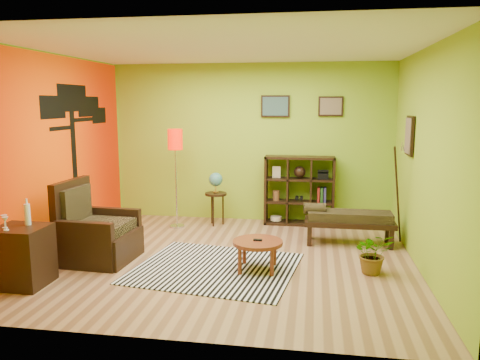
% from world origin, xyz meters
% --- Properties ---
extents(ground, '(5.00, 5.00, 0.00)m').
position_xyz_m(ground, '(0.00, 0.00, 0.00)').
color(ground, '#A87D55').
rests_on(ground, ground).
extents(room_shell, '(5.04, 4.54, 2.82)m').
position_xyz_m(room_shell, '(-0.09, 0.01, 1.80)').
color(room_shell, '#8DB926').
rests_on(room_shell, ground).
extents(zebra_rug, '(2.23, 2.02, 0.01)m').
position_xyz_m(zebra_rug, '(-0.08, -0.38, 0.01)').
color(zebra_rug, silver).
rests_on(zebra_rug, ground).
extents(coffee_table, '(0.63, 0.63, 0.41)m').
position_xyz_m(coffee_table, '(0.46, -0.36, 0.34)').
color(coffee_table, maroon).
rests_on(coffee_table, ground).
extents(armchair, '(0.95, 0.95, 1.09)m').
position_xyz_m(armchair, '(-1.76, -0.29, 0.33)').
color(armchair, black).
rests_on(armchair, ground).
extents(side_cabinet, '(0.59, 0.54, 1.01)m').
position_xyz_m(side_cabinet, '(-2.20, -1.27, 0.35)').
color(side_cabinet, black).
rests_on(side_cabinet, ground).
extents(floor_lamp, '(0.25, 0.25, 1.68)m').
position_xyz_m(floor_lamp, '(-1.16, 1.51, 1.36)').
color(floor_lamp, silver).
rests_on(floor_lamp, ground).
extents(globe_table, '(0.38, 0.38, 0.92)m').
position_xyz_m(globe_table, '(-0.53, 1.77, 0.70)').
color(globe_table, black).
rests_on(globe_table, ground).
extents(cube_shelf, '(1.20, 0.35, 1.20)m').
position_xyz_m(cube_shelf, '(0.91, 2.03, 0.60)').
color(cube_shelf, black).
rests_on(cube_shelf, ground).
extents(bench, '(1.35, 0.48, 0.62)m').
position_xyz_m(bench, '(1.65, 0.97, 0.39)').
color(bench, black).
rests_on(bench, ground).
extents(potted_plant, '(0.57, 0.61, 0.41)m').
position_xyz_m(potted_plant, '(1.90, -0.23, 0.21)').
color(potted_plant, '#26661E').
rests_on(potted_plant, ground).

